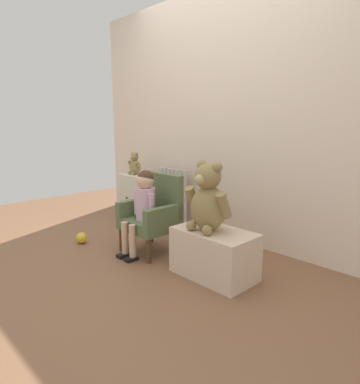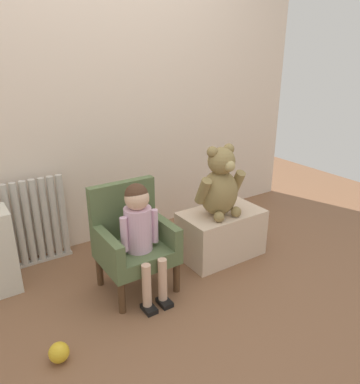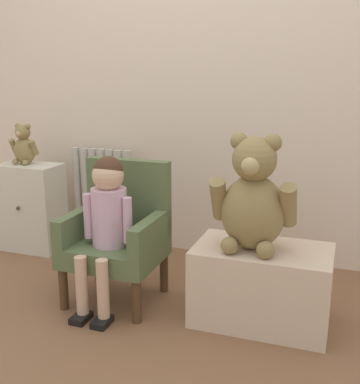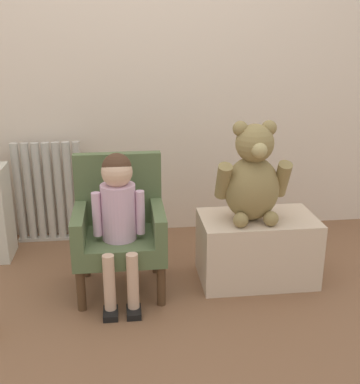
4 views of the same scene
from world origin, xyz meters
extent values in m
plane|color=brown|center=(0.00, 0.00, 0.00)|extent=(6.00, 6.00, 0.00)
cube|color=beige|center=(0.00, 1.23, 1.20)|extent=(3.80, 0.05, 2.40)
cylinder|color=beige|center=(-0.80, 1.11, 0.33)|extent=(0.05, 0.05, 0.62)
cylinder|color=beige|center=(-0.74, 1.11, 0.33)|extent=(0.05, 0.05, 0.62)
cylinder|color=beige|center=(-0.68, 1.11, 0.33)|extent=(0.05, 0.05, 0.62)
cylinder|color=beige|center=(-0.61, 1.11, 0.33)|extent=(0.05, 0.05, 0.62)
cylinder|color=beige|center=(-0.55, 1.11, 0.33)|extent=(0.05, 0.05, 0.62)
cylinder|color=beige|center=(-0.49, 1.11, 0.33)|extent=(0.05, 0.05, 0.62)
cylinder|color=beige|center=(-0.43, 1.11, 0.33)|extent=(0.05, 0.05, 0.62)
cube|color=beige|center=(-0.61, 1.11, 0.01)|extent=(0.43, 0.05, 0.02)
cube|color=beige|center=(-1.02, 0.90, 0.28)|extent=(0.39, 0.24, 0.56)
sphere|color=#4C3823|center=(-1.02, 0.76, 0.31)|extent=(0.02, 0.02, 0.02)
cube|color=#53653F|center=(-0.17, 0.42, 0.26)|extent=(0.45, 0.41, 0.10)
cube|color=#53653F|center=(-0.17, 0.59, 0.50)|extent=(0.45, 0.06, 0.38)
cube|color=#53653F|center=(-0.37, 0.42, 0.38)|extent=(0.06, 0.41, 0.14)
cube|color=#53653F|center=(0.02, 0.42, 0.38)|extent=(0.06, 0.41, 0.14)
cylinder|color=#4C331E|center=(-0.37, 0.25, 0.11)|extent=(0.04, 0.04, 0.21)
cylinder|color=#4C331E|center=(0.02, 0.25, 0.11)|extent=(0.04, 0.04, 0.21)
cylinder|color=#4C331E|center=(-0.37, 0.59, 0.11)|extent=(0.04, 0.04, 0.21)
cylinder|color=#4C331E|center=(0.02, 0.59, 0.11)|extent=(0.04, 0.04, 0.21)
cylinder|color=#D2A8C2|center=(-0.17, 0.38, 0.45)|extent=(0.17, 0.17, 0.28)
sphere|color=#D8AD8E|center=(-0.17, 0.38, 0.65)|extent=(0.15, 0.15, 0.15)
sphere|color=#472D1E|center=(-0.17, 0.38, 0.67)|extent=(0.14, 0.14, 0.14)
cylinder|color=#D8AD8E|center=(-0.23, 0.19, 0.17)|extent=(0.06, 0.06, 0.28)
cube|color=black|center=(-0.23, 0.17, 0.01)|extent=(0.07, 0.11, 0.03)
cylinder|color=#D8AD8E|center=(-0.12, 0.19, 0.17)|extent=(0.06, 0.06, 0.28)
cube|color=black|center=(-0.12, 0.17, 0.01)|extent=(0.07, 0.11, 0.03)
cylinder|color=#D2A8C2|center=(-0.28, 0.36, 0.45)|extent=(0.04, 0.04, 0.22)
cylinder|color=#D2A8C2|center=(-0.07, 0.36, 0.45)|extent=(0.04, 0.04, 0.22)
cube|color=beige|center=(0.55, 0.45, 0.18)|extent=(0.61, 0.36, 0.36)
ellipsoid|color=olive|center=(0.51, 0.44, 0.53)|extent=(0.28, 0.24, 0.33)
sphere|color=olive|center=(0.51, 0.42, 0.76)|extent=(0.19, 0.19, 0.19)
sphere|color=tan|center=(0.51, 0.34, 0.75)|extent=(0.08, 0.08, 0.08)
sphere|color=olive|center=(0.43, 0.44, 0.84)|extent=(0.08, 0.08, 0.08)
sphere|color=olive|center=(0.58, 0.44, 0.84)|extent=(0.08, 0.08, 0.08)
cylinder|color=olive|center=(0.35, 0.42, 0.58)|extent=(0.07, 0.15, 0.20)
cylinder|color=olive|center=(0.66, 0.42, 0.58)|extent=(0.07, 0.15, 0.20)
sphere|color=olive|center=(0.43, 0.33, 0.40)|extent=(0.08, 0.08, 0.08)
sphere|color=olive|center=(0.58, 0.33, 0.40)|extent=(0.08, 0.08, 0.08)
ellipsoid|color=olive|center=(-1.05, 0.92, 0.64)|extent=(0.14, 0.12, 0.16)
sphere|color=olive|center=(-1.05, 0.91, 0.76)|extent=(0.09, 0.09, 0.09)
sphere|color=tan|center=(-1.05, 0.87, 0.75)|extent=(0.04, 0.04, 0.04)
sphere|color=olive|center=(-1.08, 0.92, 0.79)|extent=(0.04, 0.04, 0.04)
sphere|color=olive|center=(-1.01, 0.92, 0.79)|extent=(0.04, 0.04, 0.04)
cylinder|color=olive|center=(-1.12, 0.91, 0.66)|extent=(0.04, 0.07, 0.10)
cylinder|color=olive|center=(-0.97, 0.91, 0.66)|extent=(0.04, 0.07, 0.10)
sphere|color=olive|center=(-1.09, 0.87, 0.58)|extent=(0.04, 0.04, 0.04)
sphere|color=olive|center=(-1.01, 0.87, 0.58)|extent=(0.04, 0.04, 0.04)
camera|label=1|loc=(2.12, -1.41, 1.15)|focal=32.00mm
camera|label=2|loc=(-1.09, -1.49, 1.49)|focal=35.00mm
camera|label=3|loc=(0.88, -1.58, 1.13)|focal=45.00mm
camera|label=4|loc=(-0.14, -1.84, 1.29)|focal=45.00mm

